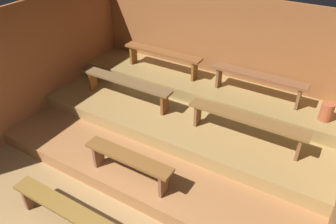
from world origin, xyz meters
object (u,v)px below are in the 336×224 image
(bench_lower_center, at_px, (128,161))
(bench_middle_right, at_px, (246,121))
(bench_middle_left, at_px, (126,84))
(bench_upper_left, at_px, (162,55))
(bench_upper_right, at_px, (258,79))
(pail_upper, at_px, (327,112))
(bench_floor_center, at_px, (78,217))

(bench_lower_center, xyz_separation_m, bench_middle_right, (1.25, 1.49, 0.25))
(bench_middle_left, relative_size, bench_upper_left, 1.12)
(bench_upper_left, bearing_deg, bench_middle_right, -25.18)
(bench_middle_left, distance_m, bench_upper_right, 2.45)
(bench_upper_left, relative_size, pail_upper, 5.50)
(bench_upper_right, bearing_deg, pail_upper, -6.68)
(bench_floor_center, relative_size, bench_middle_left, 1.13)
(bench_middle_right, xyz_separation_m, bench_upper_right, (-0.18, 1.04, 0.23))
(bench_lower_center, relative_size, bench_middle_right, 0.74)
(bench_upper_left, bearing_deg, bench_floor_center, -76.00)
(bench_upper_left, height_order, bench_upper_right, same)
(bench_middle_right, xyz_separation_m, bench_upper_left, (-2.20, 1.04, 0.23))
(bench_middle_right, distance_m, pail_upper, 1.38)
(bench_lower_center, height_order, pail_upper, pail_upper)
(bench_middle_left, height_order, bench_upper_left, bench_upper_left)
(bench_lower_center, distance_m, bench_upper_right, 2.78)
(bench_upper_left, bearing_deg, pail_upper, -2.54)
(bench_middle_right, bearing_deg, bench_lower_center, -129.96)
(bench_floor_center, height_order, pail_upper, pail_upper)
(bench_lower_center, distance_m, pail_upper, 3.32)
(bench_middle_left, bearing_deg, bench_lower_center, -52.55)
(bench_floor_center, bearing_deg, bench_lower_center, 85.66)
(bench_lower_center, height_order, bench_upper_right, bench_upper_right)
(bench_lower_center, relative_size, bench_middle_left, 0.74)
(bench_upper_right, bearing_deg, bench_middle_right, -80.15)
(bench_floor_center, xyz_separation_m, pail_upper, (2.37, 3.39, 0.50))
(bench_lower_center, height_order, bench_middle_right, bench_middle_right)
(pail_upper, bearing_deg, bench_lower_center, -134.00)
(bench_upper_left, distance_m, pail_upper, 3.26)
(bench_floor_center, height_order, bench_middle_right, bench_middle_right)
(bench_upper_right, relative_size, pail_upper, 5.50)
(bench_middle_left, bearing_deg, bench_upper_right, 25.18)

